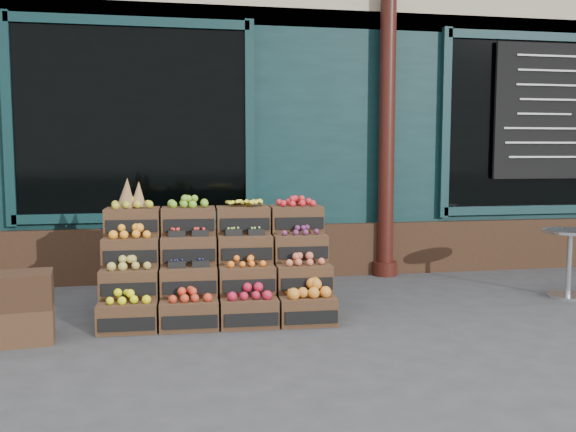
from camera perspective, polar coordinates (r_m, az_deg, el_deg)
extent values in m
plane|color=#363638|center=(5.27, 3.63, -9.95)|extent=(60.00, 60.00, 0.00)
cube|color=black|center=(10.24, -3.76, 11.22)|extent=(12.00, 6.00, 4.80)
cube|color=black|center=(7.28, -0.78, 6.35)|extent=(12.00, 0.12, 3.00)
cube|color=#321F14|center=(7.30, -0.67, -3.12)|extent=(12.00, 0.18, 0.60)
cube|color=black|center=(7.11, -13.62, 8.22)|extent=(2.40, 0.06, 2.00)
cube|color=black|center=(8.40, 21.55, 7.58)|extent=(2.40, 0.06, 2.00)
cylinder|color=#34110C|center=(7.39, 8.77, 7.05)|extent=(0.18, 0.18, 3.20)
cube|color=black|center=(8.34, 21.88, 8.61)|extent=(1.30, 0.04, 1.60)
cube|color=#432B1A|center=(5.34, -14.04, -8.63)|extent=(0.48, 0.34, 0.23)
cube|color=black|center=(5.18, -14.22, -9.35)|extent=(0.43, 0.03, 0.10)
cube|color=yellow|center=(5.30, -14.08, -7.02)|extent=(0.38, 0.26, 0.08)
cube|color=#432B1A|center=(5.31, -8.77, -8.60)|extent=(0.48, 0.34, 0.23)
cube|color=black|center=(5.15, -8.78, -9.32)|extent=(0.43, 0.03, 0.10)
cube|color=#B9331B|center=(5.27, -8.80, -6.95)|extent=(0.38, 0.26, 0.08)
cube|color=#432B1A|center=(5.33, -3.50, -8.49)|extent=(0.48, 0.34, 0.23)
cube|color=black|center=(5.17, -3.33, -9.21)|extent=(0.43, 0.03, 0.10)
cube|color=#A4162C|center=(5.29, -3.51, -6.80)|extent=(0.38, 0.26, 0.09)
cube|color=#432B1A|center=(5.39, 1.70, -8.32)|extent=(0.48, 0.34, 0.23)
cube|color=black|center=(5.23, 2.03, -9.02)|extent=(0.43, 0.03, 0.10)
cube|color=orange|center=(5.35, 1.70, -6.54)|extent=(0.38, 0.26, 0.11)
cube|color=#432B1A|center=(5.48, -13.90, -5.75)|extent=(0.48, 0.34, 0.23)
cube|color=black|center=(5.31, -14.07, -6.37)|extent=(0.43, 0.03, 0.10)
cube|color=#B29E43|center=(5.45, -13.94, -4.14)|extent=(0.38, 0.26, 0.08)
cube|color=#432B1A|center=(5.45, -8.80, -5.71)|extent=(0.48, 0.34, 0.23)
cube|color=black|center=(5.29, -8.81, -6.32)|extent=(0.43, 0.03, 0.10)
cube|color=#1B2147|center=(5.43, -8.82, -4.36)|extent=(0.38, 0.26, 0.03)
cube|color=#432B1A|center=(5.47, -3.69, -5.61)|extent=(0.48, 0.34, 0.23)
cube|color=black|center=(5.30, -3.53, -6.23)|extent=(0.43, 0.03, 0.10)
cube|color=orange|center=(5.44, -3.70, -4.08)|extent=(0.38, 0.26, 0.06)
cube|color=#432B1A|center=(5.53, 1.35, -5.48)|extent=(0.48, 0.34, 0.23)
cube|color=black|center=(5.36, 1.66, -6.08)|extent=(0.43, 0.03, 0.10)
cube|color=#CE5E40|center=(5.50, 1.35, -3.90)|extent=(0.38, 0.26, 0.08)
cube|color=#432B1A|center=(5.63, -13.76, -3.03)|extent=(0.48, 0.34, 0.23)
cube|color=black|center=(5.46, -13.93, -3.54)|extent=(0.43, 0.03, 0.10)
cube|color=orange|center=(5.61, -13.80, -1.43)|extent=(0.38, 0.26, 0.08)
cube|color=#432B1A|center=(5.60, -8.82, -2.97)|extent=(0.48, 0.34, 0.23)
cube|color=black|center=(5.44, -8.83, -3.48)|extent=(0.43, 0.03, 0.10)
cube|color=red|center=(5.58, -8.84, -1.62)|extent=(0.38, 0.26, 0.03)
cube|color=#432B1A|center=(5.62, -3.87, -2.89)|extent=(0.48, 0.34, 0.23)
cube|color=black|center=(5.45, -3.73, -3.40)|extent=(0.43, 0.03, 0.10)
cube|color=#88B449|center=(5.60, -3.88, -1.57)|extent=(0.38, 0.26, 0.03)
cube|color=#432B1A|center=(5.68, 1.02, -2.78)|extent=(0.48, 0.34, 0.23)
cube|color=black|center=(5.51, 1.31, -3.29)|extent=(0.43, 0.03, 0.10)
cube|color=#582247|center=(5.66, 1.02, -1.32)|extent=(0.38, 0.26, 0.06)
cube|color=#432B1A|center=(5.79, -13.64, -0.45)|extent=(0.48, 0.34, 0.23)
cube|color=black|center=(5.63, -13.79, -0.87)|extent=(0.43, 0.03, 0.10)
cube|color=gold|center=(5.78, -13.67, 1.09)|extent=(0.38, 0.26, 0.08)
cube|color=#432B1A|center=(5.77, -8.84, -0.38)|extent=(0.48, 0.34, 0.23)
cube|color=black|center=(5.60, -8.85, -0.80)|extent=(0.43, 0.03, 0.10)
cube|color=#72A626|center=(5.75, -8.87, 1.17)|extent=(0.38, 0.26, 0.08)
cube|color=#432B1A|center=(5.78, -4.04, -0.31)|extent=(0.48, 0.34, 0.23)
cube|color=black|center=(5.62, -3.90, -0.73)|extent=(0.43, 0.03, 0.10)
cube|color=yellow|center=(5.77, -4.05, 1.20)|extent=(0.38, 0.26, 0.07)
cube|color=#432B1A|center=(5.84, 0.71, -0.24)|extent=(0.48, 0.34, 0.23)
cube|color=black|center=(5.67, 0.98, -0.65)|extent=(0.43, 0.03, 0.10)
cube|color=red|center=(5.83, 0.71, 1.24)|extent=(0.38, 0.26, 0.07)
cube|color=#321F14|center=(5.50, -6.21, -8.05)|extent=(1.93, 0.41, 0.23)
cube|color=#321F14|center=(5.67, -6.30, -6.43)|extent=(1.93, 0.41, 0.47)
cube|color=#321F14|center=(5.84, -6.38, -4.90)|extent=(1.93, 0.41, 0.70)
cone|color=olive|center=(5.78, -14.14, 2.02)|extent=(0.16, 0.16, 0.27)
cone|color=olive|center=(5.81, -13.15, 1.89)|extent=(0.14, 0.14, 0.23)
cube|color=#432B1A|center=(5.27, -22.99, -8.93)|extent=(0.57, 0.43, 0.26)
cube|color=#321F14|center=(5.21, -23.11, -6.11)|extent=(0.57, 0.43, 0.26)
cylinder|color=silver|center=(6.91, 23.59, -6.52)|extent=(0.39, 0.39, 0.03)
cylinder|color=silver|center=(6.85, 23.70, -3.96)|extent=(0.05, 0.05, 0.64)
cylinder|color=silver|center=(6.81, 23.81, -1.25)|extent=(0.53, 0.53, 0.03)
imported|color=#1A5D29|center=(7.62, -12.09, 1.53)|extent=(0.76, 0.64, 1.76)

